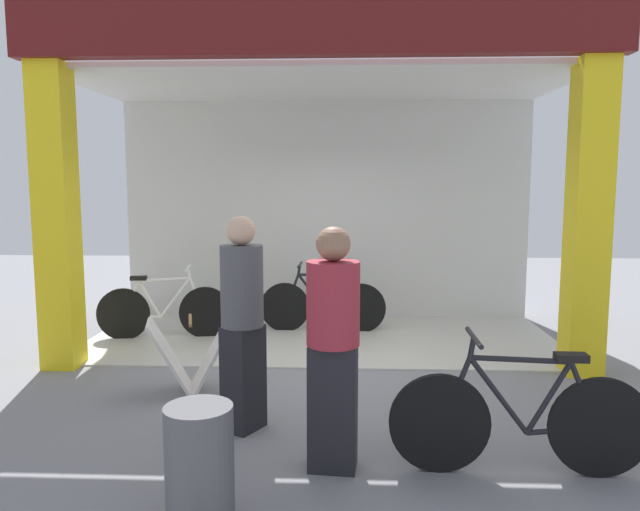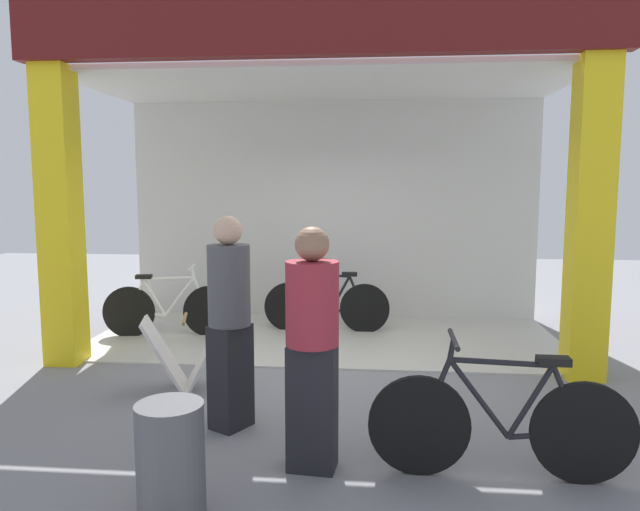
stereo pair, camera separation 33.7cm
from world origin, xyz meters
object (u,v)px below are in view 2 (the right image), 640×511
bicycle_inside_0 (169,309)px  bicycle_inside_1 (327,305)px  pedestrian_1 (230,319)px  trash_bin (171,463)px  bicycle_parked_0 (501,423)px  pedestrian_2 (312,345)px  sandwich_board_sign (186,354)px

bicycle_inside_0 → bicycle_inside_1: 2.06m
pedestrian_1 → trash_bin: 1.47m
pedestrian_1 → trash_bin: size_ratio=2.41×
bicycle_inside_0 → bicycle_inside_1: size_ratio=1.00×
bicycle_parked_0 → pedestrian_2: pedestrian_2 is taller
pedestrian_1 → pedestrian_2: (0.73, -0.65, -0.01)m
bicycle_inside_1 → bicycle_parked_0: bearing=-69.1°
bicycle_parked_0 → pedestrian_1: bearing=161.3°
bicycle_inside_1 → sandwich_board_sign: bearing=-115.9°
pedestrian_1 → sandwich_board_sign: bearing=128.4°
bicycle_inside_1 → trash_bin: bicycle_inside_1 is taller
sandwich_board_sign → pedestrian_1: (0.64, -0.80, 0.54)m
trash_bin → bicycle_parked_0: bearing=18.9°
sandwich_board_sign → pedestrian_2: (1.37, -1.45, 0.52)m
sandwich_board_sign → pedestrian_2: size_ratio=0.52×
pedestrian_2 → trash_bin: pedestrian_2 is taller
sandwich_board_sign → trash_bin: 2.26m
trash_bin → sandwich_board_sign: bearing=105.8°
sandwich_board_sign → pedestrian_2: bearing=-46.6°
bicycle_inside_0 → pedestrian_1: pedestrian_1 is taller
pedestrian_1 → pedestrian_2: 0.98m
sandwich_board_sign → pedestrian_2: pedestrian_2 is taller
bicycle_parked_0 → sandwich_board_sign: bearing=150.7°
bicycle_inside_1 → sandwich_board_sign: size_ratio=1.90×
bicycle_inside_0 → bicycle_inside_1: bearing=12.3°
bicycle_parked_0 → pedestrian_1: 2.18m
pedestrian_2 → bicycle_parked_0: bearing=-1.5°
bicycle_parked_0 → pedestrian_1: size_ratio=1.02×
bicycle_parked_0 → pedestrian_2: 1.36m
bicycle_inside_0 → bicycle_parked_0: bearing=-44.4°
bicycle_parked_0 → trash_bin: bearing=-161.1°
sandwich_board_sign → trash_bin: size_ratio=1.24×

